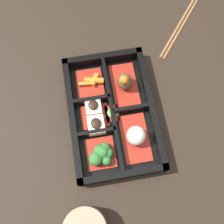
# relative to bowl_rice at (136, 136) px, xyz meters

# --- Properties ---
(ground_plane) EXTENTS (3.00, 3.00, 0.00)m
(ground_plane) POSITION_rel_bowl_rice_xyz_m (-0.07, -0.04, -0.03)
(ground_plane) COLOR black
(bento_base) EXTENTS (0.30, 0.20, 0.01)m
(bento_base) POSITION_rel_bowl_rice_xyz_m (-0.07, -0.04, -0.03)
(bento_base) COLOR black
(bento_base) RESTS_ON ground_plane
(bento_rim) EXTENTS (0.30, 0.20, 0.04)m
(bento_rim) POSITION_rel_bowl_rice_xyz_m (-0.07, -0.04, -0.01)
(bento_rim) COLOR black
(bento_rim) RESTS_ON ground_plane
(bowl_stew) EXTENTS (0.11, 0.06, 0.06)m
(bowl_stew) POSITION_rel_bowl_rice_xyz_m (-0.13, -0.00, -0.00)
(bowl_stew) COLOR maroon
(bowl_stew) RESTS_ON bento_base
(bowl_rice) EXTENTS (0.11, 0.06, 0.05)m
(bowl_rice) POSITION_rel_bowl_rice_xyz_m (0.00, 0.00, 0.00)
(bowl_rice) COLOR maroon
(bowl_rice) RESTS_ON bento_base
(bowl_carrots) EXTENTS (0.08, 0.07, 0.02)m
(bowl_carrots) POSITION_rel_bowl_rice_xyz_m (-0.15, -0.08, -0.01)
(bowl_carrots) COLOR maroon
(bowl_carrots) RESTS_ON bento_base
(bowl_tofu) EXTENTS (0.09, 0.06, 0.04)m
(bowl_tofu) POSITION_rel_bowl_rice_xyz_m (-0.06, -0.08, -0.01)
(bowl_tofu) COLOR maroon
(bowl_tofu) RESTS_ON bento_base
(bowl_greens) EXTENTS (0.07, 0.06, 0.04)m
(bowl_greens) POSITION_rel_bowl_rice_xyz_m (0.02, -0.08, -0.00)
(bowl_greens) COLOR maroon
(bowl_greens) RESTS_ON bento_base
(bowl_pickles) EXTENTS (0.04, 0.03, 0.01)m
(bowl_pickles) POSITION_rel_bowl_rice_xyz_m (-0.06, -0.04, -0.02)
(bowl_pickles) COLOR maroon
(bowl_pickles) RESTS_ON bento_base
(chopsticks) EXTENTS (0.18, 0.15, 0.01)m
(chopsticks) POSITION_rel_bowl_rice_xyz_m (-0.28, 0.18, -0.03)
(chopsticks) COLOR brown
(chopsticks) RESTS_ON ground_plane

